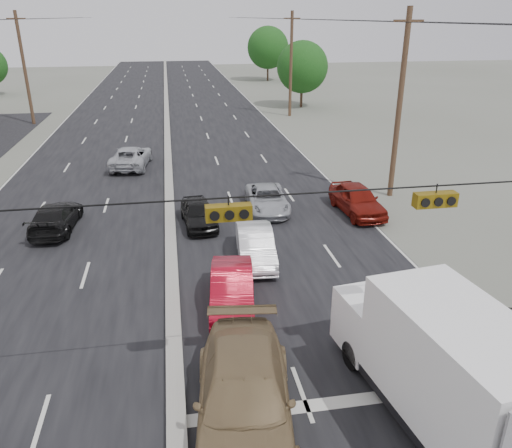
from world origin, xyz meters
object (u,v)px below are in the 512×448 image
object	(u,v)px
tan_sedan	(244,397)
box_truck	(438,361)
utility_pole_right_b	(399,105)
oncoming_far	(131,157)
tree_right_far	(268,48)
queue_car_e	(357,200)
queue_car_b	(256,246)
oncoming_near	(56,217)
utility_pole_left_c	(25,68)
queue_car_a	(199,213)
utility_pole_right_c	(291,64)
red_sedan	(232,289)
queue_car_c	(267,199)
tree_right_mid	(302,67)

from	to	relation	value
tan_sedan	box_truck	bearing A→B (deg)	1.13
utility_pole_right_b	oncoming_far	size ratio (longest dim) A/B	1.99
tree_right_far	tan_sedan	bearing A→B (deg)	-101.42
utility_pole_right_b	queue_car_e	distance (m)	5.75
queue_car_b	oncoming_far	bearing A→B (deg)	115.43
box_truck	queue_car_b	xyz separation A→B (m)	(-2.92, 9.48, -1.05)
oncoming_far	oncoming_near	bearing A→B (deg)	81.18
queue_car_e	oncoming_near	xyz separation A→B (m)	(-14.96, 0.38, -0.10)
utility_pole_left_c	queue_car_e	xyz separation A→B (m)	(22.10, -27.38, -4.36)
box_truck	queue_car_a	distance (m)	14.61
queue_car_b	oncoming_near	distance (m)	10.11
utility_pole_right_c	queue_car_a	bearing A→B (deg)	-111.87
red_sedan	queue_car_e	distance (m)	10.90
utility_pole_right_b	queue_car_e	xyz separation A→B (m)	(-2.90, -2.38, -4.36)
queue_car_a	queue_car_c	distance (m)	3.98
red_sedan	queue_car_c	xyz separation A→B (m)	(3.00, 9.09, -0.08)
tree_right_mid	queue_car_b	world-z (taller)	tree_right_mid
tree_right_far	queue_car_a	bearing A→B (deg)	-104.21
utility_pole_right_c	red_sedan	distance (m)	37.04
queue_car_b	oncoming_near	world-z (taller)	queue_car_b
tree_right_mid	oncoming_near	bearing A→B (deg)	-122.47
utility_pole_right_b	queue_car_a	bearing A→B (deg)	-166.54
utility_pole_right_c	queue_car_c	world-z (taller)	utility_pole_right_c
utility_pole_left_c	queue_car_c	size ratio (longest dim) A/B	2.27
utility_pole_right_c	box_truck	size ratio (longest dim) A/B	1.45
utility_pole_left_c	utility_pole_right_b	size ratio (longest dim) A/B	1.00
tree_right_mid	queue_car_c	bearing A→B (deg)	-107.64
box_truck	queue_car_e	size ratio (longest dim) A/B	1.56
tan_sedan	queue_car_c	size ratio (longest dim) A/B	1.35
tan_sedan	queue_car_e	bearing A→B (deg)	66.87
tree_right_mid	oncoming_near	xyz separation A→B (m)	(-20.36, -32.00, -3.69)
queue_car_e	oncoming_far	xyz separation A→B (m)	(-12.06, 10.82, -0.05)
utility_pole_right_b	queue_car_c	bearing A→B (deg)	-170.98
queue_car_a	queue_car_e	xyz separation A→B (m)	(8.20, 0.28, 0.11)
queue_car_c	utility_pole_right_c	bearing A→B (deg)	77.44
tree_right_far	oncoming_near	size ratio (longest dim) A/B	1.83
tan_sedan	oncoming_far	distance (m)	24.62
box_truck	queue_car_b	distance (m)	9.97
tan_sedan	queue_car_a	xyz separation A→B (m)	(-0.29, 13.16, -0.22)
oncoming_far	queue_car_b	bearing A→B (deg)	118.00
queue_car_b	queue_car_a	bearing A→B (deg)	120.71
queue_car_a	oncoming_near	world-z (taller)	oncoming_near
tree_right_far	box_truck	size ratio (longest dim) A/B	1.18
tree_right_mid	utility_pole_right_b	bearing A→B (deg)	-94.76
utility_pole_right_b	oncoming_far	xyz separation A→B (m)	(-14.96, 8.44, -4.41)
utility_pole_right_b	oncoming_near	world-z (taller)	utility_pole_right_b
box_truck	queue_car_e	world-z (taller)	box_truck
tree_right_far	queue_car_c	world-z (taller)	tree_right_far
tree_right_mid	queue_car_c	size ratio (longest dim) A/B	1.62
tan_sedan	queue_car_c	distance (m)	15.04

